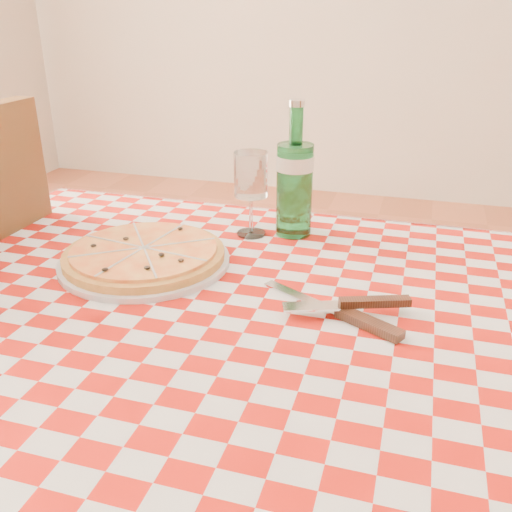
{
  "coord_description": "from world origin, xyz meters",
  "views": [
    {
      "loc": [
        0.21,
        -0.73,
        1.19
      ],
      "look_at": [
        -0.02,
        0.06,
        0.82
      ],
      "focal_mm": 40.0,
      "sensor_mm": 36.0,
      "label": 1
    }
  ],
  "objects_px": {
    "dining_table": "(257,363)",
    "wine_glass": "(251,194)",
    "water_bottle": "(295,170)",
    "pizza_plate": "(144,254)"
  },
  "relations": [
    {
      "from": "water_bottle",
      "to": "wine_glass",
      "type": "height_order",
      "value": "water_bottle"
    },
    {
      "from": "dining_table",
      "to": "water_bottle",
      "type": "bearing_deg",
      "value": 93.3
    },
    {
      "from": "pizza_plate",
      "to": "wine_glass",
      "type": "distance_m",
      "value": 0.24
    },
    {
      "from": "dining_table",
      "to": "water_bottle",
      "type": "relative_size",
      "value": 4.54
    },
    {
      "from": "water_bottle",
      "to": "dining_table",
      "type": "bearing_deg",
      "value": -86.7
    },
    {
      "from": "dining_table",
      "to": "wine_glass",
      "type": "relative_size",
      "value": 7.16
    },
    {
      "from": "pizza_plate",
      "to": "wine_glass",
      "type": "xyz_separation_m",
      "value": [
        0.14,
        0.19,
        0.06
      ]
    },
    {
      "from": "dining_table",
      "to": "wine_glass",
      "type": "xyz_separation_m",
      "value": [
        -0.1,
        0.29,
        0.18
      ]
    },
    {
      "from": "dining_table",
      "to": "water_bottle",
      "type": "xyz_separation_m",
      "value": [
        -0.02,
        0.32,
        0.23
      ]
    },
    {
      "from": "pizza_plate",
      "to": "dining_table",
      "type": "bearing_deg",
      "value": -22.67
    }
  ]
}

